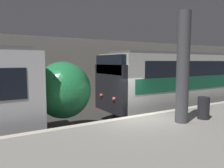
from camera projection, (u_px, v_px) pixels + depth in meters
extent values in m
plane|color=#33302D|center=(132.00, 141.00, 8.95)|extent=(120.00, 120.00, 0.00)
cube|color=gray|center=(177.00, 148.00, 6.88)|extent=(40.00, 4.74, 1.06)
cube|color=beige|center=(135.00, 116.00, 8.72)|extent=(40.00, 0.30, 0.01)
cube|color=#9E998E|center=(72.00, 74.00, 14.51)|extent=(50.00, 0.15, 4.79)
cylinder|color=#47474C|center=(183.00, 68.00, 7.70)|extent=(0.45, 0.45, 3.94)
ellipsoid|color=#238447|center=(63.00, 90.00, 9.65)|extent=(2.42, 2.59, 2.50)
sphere|color=#F2EFCC|center=(83.00, 98.00, 10.18)|extent=(0.20, 0.20, 0.20)
cube|color=black|center=(221.00, 102.00, 15.88)|extent=(17.10, 2.31, 0.66)
cube|color=silver|center=(223.00, 77.00, 15.70)|extent=(18.59, 2.82, 2.98)
cube|color=black|center=(110.00, 89.00, 10.89)|extent=(0.25, 2.76, 2.38)
cube|color=black|center=(110.00, 65.00, 10.77)|extent=(0.25, 2.48, 0.95)
sphere|color=#EA4C42|center=(114.00, 99.00, 10.32)|extent=(0.18, 0.18, 0.18)
sphere|color=#EA4C42|center=(101.00, 95.00, 11.40)|extent=(0.18, 0.18, 0.18)
cube|color=#4C4C51|center=(224.00, 55.00, 15.54)|extent=(17.84, 2.03, 0.14)
cylinder|color=#232328|center=(203.00, 108.00, 8.34)|extent=(0.44, 0.44, 0.85)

